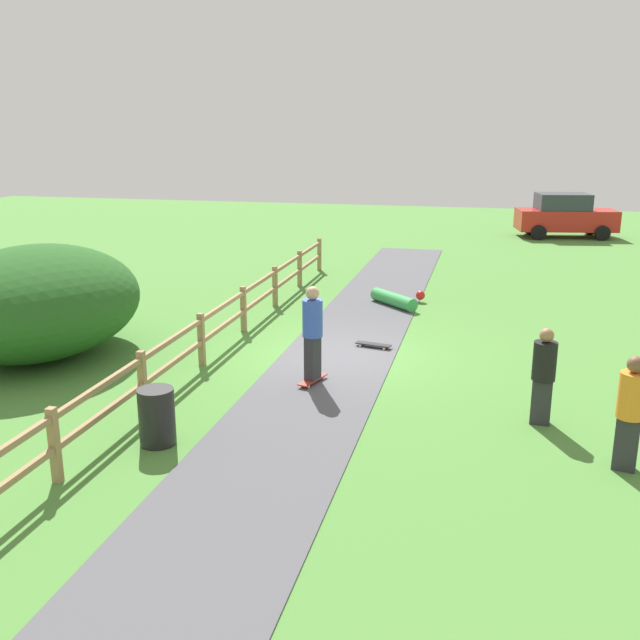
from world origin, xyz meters
The scene contains 11 objects.
ground_plane centered at (0.00, 0.00, 0.00)m, with size 60.00×60.00×0.00m, color #4C8438.
asphalt_path centered at (0.00, 0.00, 0.01)m, with size 2.40×28.00×0.02m, color #515156.
wooden_fence centered at (-2.60, 0.00, 0.67)m, with size 0.12×18.12×1.10m.
bush_large centered at (-6.22, -1.43, 1.18)m, with size 4.05×4.86×2.36m, color #23561E.
trash_bin centered at (-1.80, -4.97, 0.45)m, with size 0.56×0.56×0.90m, color black.
skater_riding centered at (-0.11, -1.84, 1.08)m, with size 0.47×0.82×1.89m.
skater_fallen centered at (0.61, 4.58, 0.20)m, with size 1.50×1.51×0.36m.
skateboard_loose centered at (0.64, 0.68, 0.09)m, with size 0.82×0.36×0.08m.
bystander_orange centered at (5.09, -4.19, 0.94)m, with size 0.46×0.46×1.71m.
bystander_black centered at (4.00, -2.77, 0.90)m, with size 0.41×0.41×1.64m.
parked_car_red centered at (6.17, 18.83, 0.96)m, with size 4.43×2.55×1.92m.
Camera 1 is at (3.02, -14.25, 4.77)m, focal length 39.94 mm.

